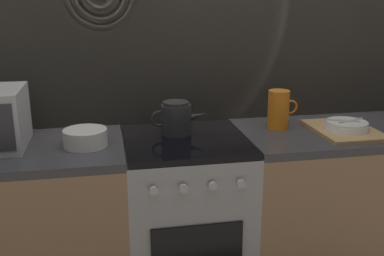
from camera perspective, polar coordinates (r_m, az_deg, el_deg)
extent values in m
cube|color=#A39989|center=(2.45, -2.27, 7.69)|extent=(3.60, 0.05, 2.40)
cube|color=beige|center=(2.43, -2.19, 7.62)|extent=(3.58, 0.01, 2.39)
cube|color=#997251|center=(2.43, -22.85, -13.09)|extent=(1.20, 0.60, 0.86)
cube|color=#9E9EA3|center=(2.39, -0.83, -11.96)|extent=(0.60, 0.60, 0.87)
cube|color=black|center=(2.21, -0.88, -1.66)|extent=(0.59, 0.59, 0.03)
cube|color=black|center=(2.13, 0.68, -15.45)|extent=(0.42, 0.01, 0.28)
cylinder|color=#B7B7BC|center=(1.93, -4.84, -7.85)|extent=(0.04, 0.02, 0.04)
cylinder|color=#B7B7BC|center=(1.95, -1.07, -7.58)|extent=(0.04, 0.02, 0.04)
cylinder|color=#B7B7BC|center=(1.97, 2.61, -7.28)|extent=(0.04, 0.02, 0.04)
cylinder|color=#B7B7BC|center=(2.00, 6.19, -6.97)|extent=(0.04, 0.02, 0.04)
cube|color=#997251|center=(2.69, 18.71, -9.68)|extent=(1.20, 0.60, 0.86)
cube|color=#38383D|center=(2.53, 19.64, -0.45)|extent=(1.20, 0.60, 0.04)
cube|color=#333338|center=(2.06, -22.71, -0.01)|extent=(0.09, 0.01, 0.21)
cylinder|color=#262628|center=(2.26, -2.00, 1.08)|extent=(0.15, 0.15, 0.15)
cylinder|color=#262628|center=(2.24, -2.02, 3.13)|extent=(0.13, 0.13, 0.02)
cone|color=#262628|center=(2.27, 0.74, 1.58)|extent=(0.10, 0.04, 0.05)
torus|color=#262628|center=(2.24, -4.15, 1.15)|extent=(0.08, 0.01, 0.08)
cylinder|color=silver|center=(2.14, -13.24, -1.19)|extent=(0.20, 0.20, 0.08)
cylinder|color=orange|center=(2.39, 10.80, 2.30)|extent=(0.11, 0.11, 0.20)
torus|color=orange|center=(2.42, 12.29, 2.59)|extent=(0.08, 0.01, 0.08)
cube|color=tan|center=(2.43, 18.53, -0.26)|extent=(0.30, 0.40, 0.02)
cylinder|color=white|center=(2.41, 18.79, -0.01)|extent=(0.22, 0.22, 0.01)
cylinder|color=white|center=(2.40, 18.82, 0.31)|extent=(0.21, 0.21, 0.01)
cylinder|color=white|center=(2.40, 18.85, 0.63)|extent=(0.21, 0.21, 0.01)
cylinder|color=silver|center=(2.41, 19.29, 0.91)|extent=(0.16, 0.07, 0.01)
cube|color=silver|center=(2.40, 18.34, 0.93)|extent=(0.16, 0.09, 0.00)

